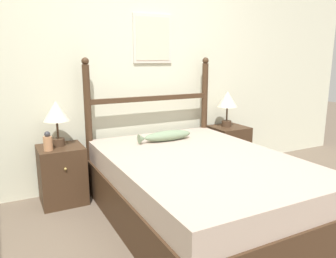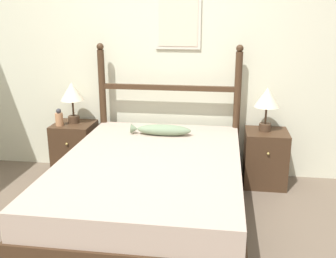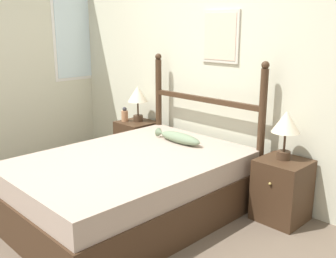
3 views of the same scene
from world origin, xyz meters
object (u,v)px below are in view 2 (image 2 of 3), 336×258
bed (151,191)px  nightstand_right (265,158)px  nightstand_left (75,149)px  bottle (59,118)px  table_lamp_left (72,94)px  table_lamp_right (267,100)px  fish_pillow (162,130)px

bed → nightstand_right: 1.32m
nightstand_left → nightstand_right: size_ratio=1.00×
bottle → table_lamp_left: bearing=47.7°
nightstand_left → bottle: bottle is taller
table_lamp_left → bottle: size_ratio=2.42×
bed → table_lamp_right: (0.96, 0.91, 0.58)m
nightstand_left → nightstand_right: same height
table_lamp_left → bottle: 0.28m
bottle → nightstand_right: bearing=2.3°
bottle → bed: bearing=-36.4°
table_lamp_right → bottle: 2.07m
bed → bottle: 1.41m
nightstand_right → bottle: bearing=-177.7°
table_lamp_left → fish_pillow: table_lamp_left is taller
table_lamp_right → bottle: size_ratio=2.42×
bed → table_lamp_right: table_lamp_right is taller
nightstand_left → table_lamp_left: 0.58m
bed → nightstand_left: 1.32m
nightstand_left → table_lamp_right: table_lamp_right is taller
table_lamp_left → fish_pillow: 1.06m
nightstand_left → table_lamp_right: 2.03m
fish_pillow → table_lamp_left: bearing=162.4°
nightstand_left → fish_pillow: size_ratio=0.97×
nightstand_left → table_lamp_left: bearing=100.0°
bed → nightstand_left: (-0.98, 0.89, 0.00)m
table_lamp_left → bed: bearing=-43.2°
table_lamp_right → table_lamp_left: bearing=179.6°
nightstand_left → table_lamp_right: (1.94, 0.02, 0.58)m
table_lamp_left → fish_pillow: (0.98, -0.31, -0.25)m
table_lamp_left → bottle: bearing=-132.3°
bottle → fish_pillow: (1.09, -0.19, -0.02)m
nightstand_left → bottle: (-0.11, -0.08, 0.35)m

